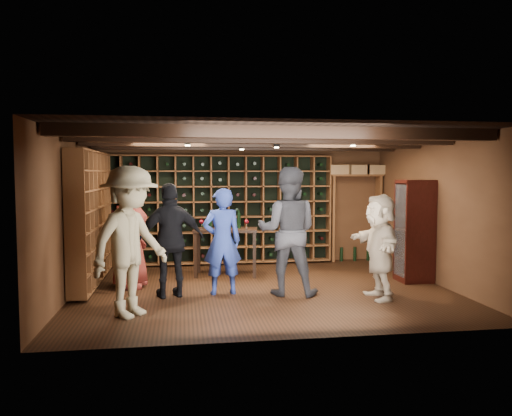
{
  "coord_description": "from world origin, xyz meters",
  "views": [
    {
      "loc": [
        -1.3,
        -7.95,
        1.9
      ],
      "look_at": [
        -0.08,
        0.2,
        1.32
      ],
      "focal_mm": 35.0,
      "sensor_mm": 36.0,
      "label": 1
    }
  ],
  "objects": [
    {
      "name": "man_grey_suit",
      "position": [
        0.33,
        -0.39,
        0.99
      ],
      "size": [
        1.14,
        1.0,
        1.99
      ],
      "primitive_type": "imported",
      "rotation": [
        0.0,
        0.0,
        2.85
      ],
      "color": "black",
      "rests_on": "ground"
    },
    {
      "name": "wine_rack_back",
      "position": [
        -0.52,
        2.33,
        1.15
      ],
      "size": [
        4.65,
        0.3,
        2.2
      ],
      "color": "brown",
      "rests_on": "ground"
    },
    {
      "name": "display_cabinet",
      "position": [
        2.71,
        0.2,
        0.86
      ],
      "size": [
        0.55,
        0.5,
        1.75
      ],
      "color": "black",
      "rests_on": "ground"
    },
    {
      "name": "man_blue_shirt",
      "position": [
        -0.68,
        -0.22,
        0.83
      ],
      "size": [
        0.64,
        0.45,
        1.66
      ],
      "primitive_type": "imported",
      "rotation": [
        0.0,
        0.0,
        3.24
      ],
      "color": "navy",
      "rests_on": "ground"
    },
    {
      "name": "ground",
      "position": [
        0.0,
        0.0,
        0.0
      ],
      "size": [
        6.0,
        6.0,
        0.0
      ],
      "primitive_type": "plane",
      "color": "black",
      "rests_on": "ground"
    },
    {
      "name": "tasting_table",
      "position": [
        -0.51,
        1.17,
        0.77
      ],
      "size": [
        1.24,
        0.75,
        1.15
      ],
      "rotation": [
        0.0,
        0.0,
        -0.16
      ],
      "color": "black",
      "rests_on": "ground"
    },
    {
      "name": "guest_woman_black",
      "position": [
        -1.47,
        -0.31,
        0.87
      ],
      "size": [
        1.1,
        0.66,
        1.75
      ],
      "primitive_type": "imported",
      "rotation": [
        0.0,
        0.0,
        3.39
      ],
      "color": "black",
      "rests_on": "ground"
    },
    {
      "name": "wine_rack_left",
      "position": [
        -2.83,
        0.82,
        1.15
      ],
      "size": [
        0.3,
        2.65,
        2.2
      ],
      "color": "brown",
      "rests_on": "ground"
    },
    {
      "name": "guest_red_floral",
      "position": [
        -2.17,
        0.49,
        0.93
      ],
      "size": [
        0.76,
        1.01,
        1.86
      ],
      "primitive_type": "imported",
      "rotation": [
        0.0,
        0.0,
        1.37
      ],
      "color": "maroon",
      "rests_on": "ground"
    },
    {
      "name": "crate_shelf",
      "position": [
        2.41,
        2.32,
        1.57
      ],
      "size": [
        1.2,
        0.32,
        2.07
      ],
      "color": "brown",
      "rests_on": "ground"
    },
    {
      "name": "guest_beige",
      "position": [
        1.65,
        -0.84,
        0.79
      ],
      "size": [
        0.49,
        1.48,
        1.58
      ],
      "primitive_type": "imported",
      "rotation": [
        0.0,
        0.0,
        4.7
      ],
      "color": "tan",
      "rests_on": "ground"
    },
    {
      "name": "room_shell",
      "position": [
        0.0,
        0.05,
        2.42
      ],
      "size": [
        6.0,
        6.0,
        6.0
      ],
      "color": "#52311C",
      "rests_on": "ground"
    },
    {
      "name": "guest_khaki",
      "position": [
        -1.98,
        -1.27,
        0.99
      ],
      "size": [
        1.38,
        1.47,
        1.99
      ],
      "primitive_type": "imported",
      "rotation": [
        0.0,
        0.0,
        0.9
      ],
      "color": "gray",
      "rests_on": "ground"
    }
  ]
}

